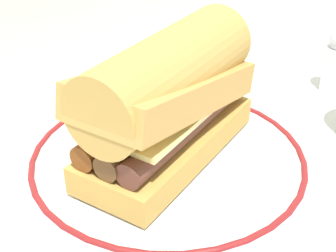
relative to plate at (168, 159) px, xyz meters
name	(u,v)px	position (x,y,z in m)	size (l,w,h in m)	color
ground_plane	(194,169)	(0.02, -0.02, -0.01)	(1.50, 1.50, 0.00)	silver
plate	(168,159)	(0.00, 0.00, 0.00)	(0.28, 0.28, 0.01)	white
sausage_sandwich	(168,97)	(0.00, 0.00, 0.07)	(0.21, 0.14, 0.12)	gold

